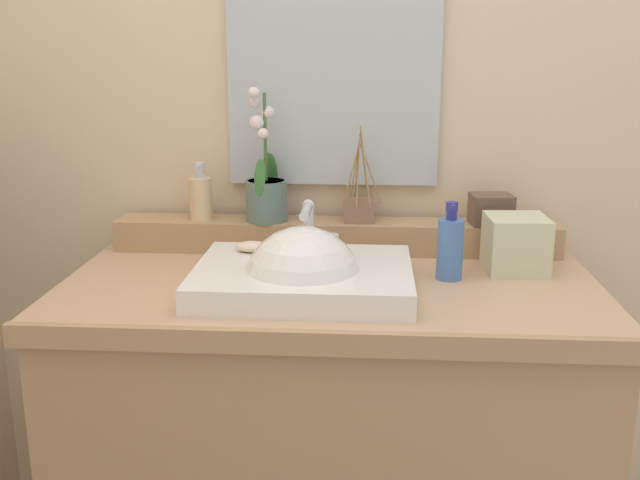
% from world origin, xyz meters
% --- Properties ---
extents(wall_back, '(2.63, 0.20, 2.74)m').
position_xyz_m(wall_back, '(0.00, 0.41, 1.37)').
color(wall_back, beige).
rests_on(wall_back, ground).
extents(vanity_cabinet, '(1.15, 0.62, 0.86)m').
position_xyz_m(vanity_cabinet, '(0.00, -0.00, 0.43)').
color(vanity_cabinet, tan).
rests_on(vanity_cabinet, ground).
extents(back_ledge, '(1.08, 0.11, 0.07)m').
position_xyz_m(back_ledge, '(0.00, 0.24, 0.89)').
color(back_ledge, tan).
rests_on(back_ledge, vanity_cabinet).
extents(sink_basin, '(0.44, 0.35, 0.27)m').
position_xyz_m(sink_basin, '(-0.05, -0.08, 0.87)').
color(sink_basin, white).
rests_on(sink_basin, vanity_cabinet).
extents(soap_bar, '(0.07, 0.04, 0.02)m').
position_xyz_m(soap_bar, '(-0.17, 0.03, 0.92)').
color(soap_bar, beige).
rests_on(soap_bar, sink_basin).
extents(potted_plant, '(0.10, 0.12, 0.32)m').
position_xyz_m(potted_plant, '(-0.17, 0.23, 1.01)').
color(potted_plant, slate).
rests_on(potted_plant, back_ledge).
extents(soap_dispenser, '(0.06, 0.06, 0.14)m').
position_xyz_m(soap_dispenser, '(-0.33, 0.23, 0.98)').
color(soap_dispenser, beige).
rests_on(soap_dispenser, back_ledge).
extents(reed_diffuser, '(0.09, 0.09, 0.23)m').
position_xyz_m(reed_diffuser, '(0.06, 0.24, 0.96)').
color(reed_diffuser, '#8C6650').
rests_on(reed_diffuser, back_ledge).
extents(trinket_box, '(0.10, 0.09, 0.07)m').
position_xyz_m(trinket_box, '(0.37, 0.22, 0.96)').
color(trinket_box, brown).
rests_on(trinket_box, back_ledge).
extents(lotion_bottle, '(0.06, 0.06, 0.17)m').
position_xyz_m(lotion_bottle, '(0.26, 0.03, 0.92)').
color(lotion_bottle, '#4975BA').
rests_on(lotion_bottle, vanity_cabinet).
extents(tissue_box, '(0.14, 0.14, 0.12)m').
position_xyz_m(tissue_box, '(0.41, 0.09, 0.92)').
color(tissue_box, beige).
rests_on(tissue_box, vanity_cabinet).
extents(mirror, '(0.51, 0.02, 0.48)m').
position_xyz_m(mirror, '(-0.01, 0.30, 1.25)').
color(mirror, silver).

